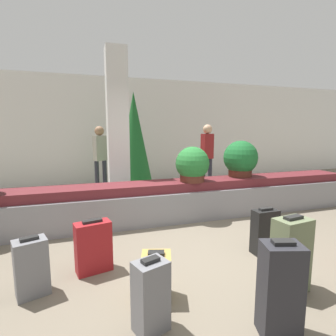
# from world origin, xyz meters

# --- Properties ---
(ground_plane) EXTENTS (18.00, 18.00, 0.00)m
(ground_plane) POSITION_xyz_m (0.00, 0.00, 0.00)
(ground_plane) COLOR #6B6051
(back_wall) EXTENTS (18.00, 0.06, 3.20)m
(back_wall) POSITION_xyz_m (0.00, 5.40, 1.60)
(back_wall) COLOR silver
(back_wall) RESTS_ON ground_plane
(carousel) EXTENTS (7.88, 0.71, 0.69)m
(carousel) POSITION_xyz_m (0.00, 1.54, 0.33)
(carousel) COLOR gray
(carousel) RESTS_ON ground_plane
(pillar) EXTENTS (0.41, 0.41, 3.20)m
(pillar) POSITION_xyz_m (-0.75, 2.50, 1.60)
(pillar) COLOR silver
(pillar) RESTS_ON ground_plane
(suitcase_0) EXTENTS (0.38, 0.27, 0.78)m
(suitcase_0) POSITION_xyz_m (0.51, -0.89, 0.38)
(suitcase_0) COLOR #5B6647
(suitcase_0) RESTS_ON ground_plane
(suitcase_1) EXTENTS (0.35, 0.29, 0.60)m
(suitcase_1) POSITION_xyz_m (-1.95, -0.18, 0.29)
(suitcase_1) COLOR slate
(suitcase_1) RESTS_ON ground_plane
(suitcase_2) EXTENTS (0.34, 0.18, 0.61)m
(suitcase_2) POSITION_xyz_m (0.80, -0.13, 0.29)
(suitcase_2) COLOR black
(suitcase_2) RESTS_ON ground_plane
(suitcase_4) EXTENTS (0.34, 0.32, 0.48)m
(suitcase_4) POSITION_xyz_m (-0.81, -0.61, 0.23)
(suitcase_4) COLOR #A3843D
(suitcase_4) RESTS_ON ground_plane
(suitcase_5) EXTENTS (0.31, 0.28, 0.62)m
(suitcase_5) POSITION_xyz_m (-0.95, -0.99, 0.30)
(suitcase_5) COLOR slate
(suitcase_5) RESTS_ON ground_plane
(suitcase_6) EXTENTS (0.43, 0.28, 0.61)m
(suitcase_6) POSITION_xyz_m (-1.36, 0.09, 0.29)
(suitcase_6) COLOR maroon
(suitcase_6) RESTS_ON ground_plane
(suitcase_7) EXTENTS (0.35, 0.30, 0.79)m
(suitcase_7) POSITION_xyz_m (-0.01, -1.34, 0.38)
(suitcase_7) COLOR #232328
(suitcase_7) RESTS_ON ground_plane
(potted_plant_0) EXTENTS (0.68, 0.68, 0.72)m
(potted_plant_0) POSITION_xyz_m (1.55, 1.63, 1.04)
(potted_plant_0) COLOR #4C2319
(potted_plant_0) RESTS_ON carousel
(potted_plant_2) EXTENTS (0.61, 0.61, 0.63)m
(potted_plant_2) POSITION_xyz_m (0.43, 1.44, 0.99)
(potted_plant_2) COLOR #4C2319
(potted_plant_2) RESTS_ON carousel
(traveler_0) EXTENTS (0.37, 0.32, 1.71)m
(traveler_0) POSITION_xyz_m (-1.02, 4.15, 1.03)
(traveler_0) COLOR #282833
(traveler_0) RESTS_ON ground_plane
(traveler_1) EXTENTS (0.36, 0.26, 1.76)m
(traveler_1) POSITION_xyz_m (1.75, 3.53, 1.06)
(traveler_1) COLOR #282833
(traveler_1) RESTS_ON ground_plane
(decorated_tree) EXTENTS (0.92, 0.92, 2.52)m
(decorated_tree) POSITION_xyz_m (-0.25, 3.43, 1.35)
(decorated_tree) COLOR #4C331E
(decorated_tree) RESTS_ON ground_plane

